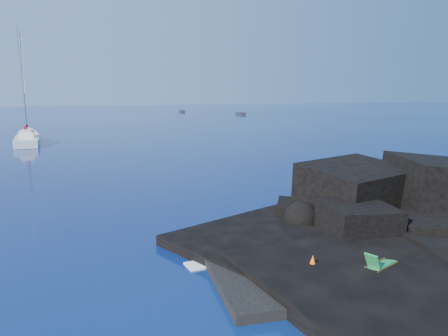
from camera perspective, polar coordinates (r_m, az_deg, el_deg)
The scene contains 11 objects.
ground at distance 15.47m, azimuth -1.17°, elevation -16.44°, with size 400.00×400.00×0.00m, color #04063E.
headland at distance 24.73m, azimuth 26.34°, elevation -7.22°, with size 24.00×24.00×3.60m, color black, non-canonical shape.
beach at distance 17.69m, azimuth 12.59°, elevation -13.16°, with size 8.50×6.00×0.70m, color black.
surf_foam at distance 21.56m, azimuth 7.24°, elevation -8.69°, with size 10.00×8.00×0.06m, color white, non-canonical shape.
sailboat at distance 62.76m, azimuth -24.26°, elevation 2.87°, with size 2.90×13.82×14.49m, color silver, non-canonical shape.
deck_chair at distance 17.20m, azimuth 19.93°, elevation -11.21°, with size 1.42×0.62×0.98m, color #1B7A3A, non-canonical shape.
towel at distance 17.03m, azimuth 9.33°, elevation -12.63°, with size 1.66×0.78×0.04m, color silver.
sunbather at distance 16.97m, azimuth 9.34°, elevation -12.19°, with size 1.57×0.44×0.24m, color #E2A977, non-canonical shape.
marker_cone at distance 16.75m, azimuth 11.51°, elevation -12.05°, with size 0.40×0.40×0.61m, color #FF5B0D.
distant_boat_a at distance 144.90m, azimuth -5.51°, elevation 7.29°, with size 1.34×4.29×0.57m, color #242328.
distant_boat_b at distance 129.04m, azimuth 2.19°, elevation 7.00°, with size 1.56×5.01×0.67m, color #25252A.
Camera 1 is at (-4.45, -13.11, 6.90)m, focal length 35.00 mm.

